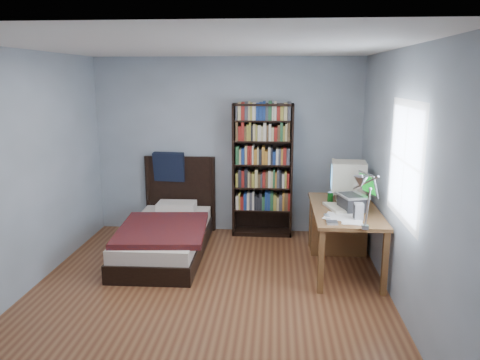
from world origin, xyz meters
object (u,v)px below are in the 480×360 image
(soda_can, at_px, (330,197))
(speaker, at_px, (359,211))
(desk, at_px, (339,224))
(keyboard, at_px, (336,208))
(crt_monitor, at_px, (348,178))
(laptop, at_px, (354,200))
(desk_lamp, at_px, (362,187))
(bed, at_px, (167,232))
(bookshelf, at_px, (263,170))

(soda_can, bearing_deg, speaker, -72.01)
(desk, relative_size, keyboard, 3.53)
(crt_monitor, relative_size, laptop, 1.07)
(desk_lamp, bearing_deg, laptop, 83.75)
(crt_monitor, height_order, laptop, crt_monitor)
(desk, bearing_deg, soda_can, -133.29)
(speaker, bearing_deg, desk, 92.89)
(soda_can, height_order, bed, bed)
(crt_monitor, relative_size, keyboard, 1.12)
(laptop, bearing_deg, crt_monitor, 89.96)
(desk_lamp, height_order, bed, desk_lamp)
(speaker, relative_size, bookshelf, 0.10)
(keyboard, distance_m, speaker, 0.44)
(speaker, bearing_deg, soda_can, 105.58)
(speaker, bearing_deg, crt_monitor, 87.33)
(desk, xyz_separation_m, bed, (-2.20, -0.06, -0.15))
(crt_monitor, xyz_separation_m, laptop, (-0.00, -0.53, -0.15))
(laptop, distance_m, soda_can, 0.41)
(desk, relative_size, bed, 0.73)
(desk, height_order, bed, bed)
(desk_lamp, bearing_deg, bookshelf, 112.66)
(desk, distance_m, keyboard, 0.57)
(crt_monitor, xyz_separation_m, desk_lamp, (-0.12, -1.60, 0.25))
(bookshelf, relative_size, bed, 0.91)
(laptop, distance_m, bookshelf, 1.64)
(crt_monitor, bearing_deg, desk_lamp, -94.20)
(soda_can, relative_size, bookshelf, 0.07)
(soda_can, bearing_deg, laptop, -55.87)
(soda_can, bearing_deg, crt_monitor, 40.81)
(laptop, relative_size, bookshelf, 0.24)
(speaker, bearing_deg, bookshelf, 121.78)
(crt_monitor, xyz_separation_m, keyboard, (-0.19, -0.50, -0.26))
(desk_lamp, xyz_separation_m, keyboard, (-0.08, 1.10, -0.50))
(desk, relative_size, laptop, 3.35)
(desk, xyz_separation_m, desk_lamp, (-0.04, -1.56, 0.84))
(speaker, height_order, bookshelf, bookshelf)
(keyboard, height_order, bed, bed)
(desk_lamp, bearing_deg, bed, 145.33)
(keyboard, relative_size, bookshelf, 0.23)
(crt_monitor, distance_m, bed, 2.40)
(crt_monitor, height_order, speaker, crt_monitor)
(desk_lamp, relative_size, speaker, 3.58)
(desk_lamp, xyz_separation_m, soda_can, (-0.11, 1.41, -0.46))
(bookshelf, bearing_deg, crt_monitor, -32.90)
(keyboard, height_order, soda_can, soda_can)
(desk_lamp, bearing_deg, soda_can, 94.45)
(keyboard, xyz_separation_m, speaker, (0.19, -0.39, 0.08))
(keyboard, distance_m, soda_can, 0.31)
(speaker, relative_size, bed, 0.09)
(bookshelf, distance_m, bed, 1.60)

